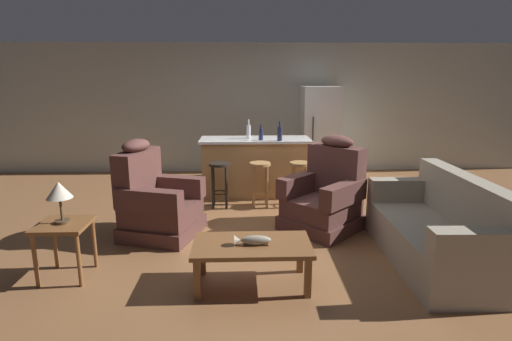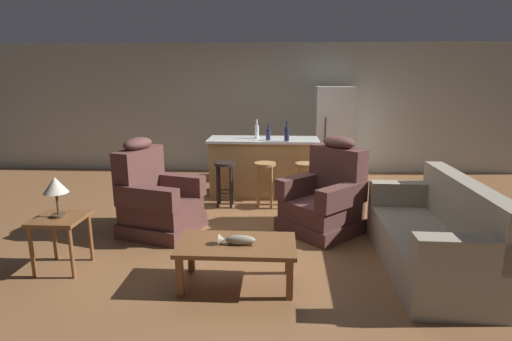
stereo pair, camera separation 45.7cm
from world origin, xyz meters
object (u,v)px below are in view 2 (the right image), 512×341
(bar_stool_right, at_px, (306,177))
(recliner_near_island, at_px, (326,199))
(couch, at_px, (435,238))
(bottle_wine_dark, at_px, (287,134))
(fish_figurine, at_px, (237,240))
(refrigerator, at_px, (333,133))
(kitchen_island, at_px, (263,167))
(end_table, at_px, (60,226))
(bottle_short_amber, at_px, (268,134))
(table_lamp, at_px, (55,187))
(bar_stool_left, at_px, (225,176))
(bottle_tall_green, at_px, (257,131))
(coffee_table, at_px, (237,248))
(recliner_near_lamp, at_px, (156,199))
(bar_stool_middle, at_px, (265,176))

(bar_stool_right, bearing_deg, recliner_near_island, -78.44)
(couch, xyz_separation_m, bottle_wine_dark, (-1.46, 2.35, 0.73))
(couch, bearing_deg, fish_figurine, 13.90)
(recliner_near_island, height_order, refrigerator, refrigerator)
(kitchen_island, height_order, bottle_wine_dark, bottle_wine_dark)
(end_table, relative_size, refrigerator, 0.32)
(bar_stool_right, distance_m, bottle_short_amber, 0.94)
(recliner_near_island, xyz_separation_m, bar_stool_right, (-0.19, 0.94, 0.05))
(refrigerator, bearing_deg, end_table, -129.09)
(table_lamp, bearing_deg, bar_stool_left, 57.18)
(couch, height_order, bottle_wine_dark, bottle_wine_dark)
(bottle_short_amber, bearing_deg, fish_figurine, -94.30)
(kitchen_island, height_order, bottle_tall_green, bottle_tall_green)
(recliner_near_island, distance_m, table_lamp, 3.09)
(end_table, height_order, bottle_wine_dark, bottle_wine_dark)
(couch, xyz_separation_m, bar_stool_right, (-1.17, 1.98, 0.13))
(coffee_table, distance_m, bottle_short_amber, 2.94)
(table_lamp, height_order, kitchen_island, table_lamp)
(table_lamp, bearing_deg, end_table, -26.40)
(couch, bearing_deg, bar_stool_right, -58.01)
(recliner_near_lamp, relative_size, bottle_wine_dark, 3.85)
(fish_figurine, height_order, bar_stool_left, bar_stool_left)
(bar_stool_middle, bearing_deg, couch, -47.96)
(recliner_near_lamp, relative_size, bar_stool_left, 1.76)
(bottle_tall_green, bearing_deg, couch, -53.45)
(kitchen_island, bearing_deg, recliner_near_lamp, -126.93)
(fish_figurine, bearing_deg, table_lamp, 171.81)
(bottle_short_amber, bearing_deg, kitchen_island, 117.34)
(bottle_tall_green, bearing_deg, fish_figurine, -90.45)
(kitchen_island, xyz_separation_m, bottle_tall_green, (-0.11, 0.01, 0.59))
(bar_stool_left, bearing_deg, table_lamp, -122.82)
(refrigerator, height_order, bottle_short_amber, refrigerator)
(bar_stool_right, bearing_deg, table_lamp, -140.45)
(coffee_table, xyz_separation_m, couch, (1.97, 0.41, -0.02))
(kitchen_island, distance_m, bottle_short_amber, 0.60)
(fish_figurine, distance_m, bar_stool_right, 2.55)
(recliner_near_island, relative_size, bar_stool_right, 1.76)
(fish_figurine, relative_size, bottle_short_amber, 1.35)
(bar_stool_right, height_order, bottle_tall_green, bottle_tall_green)
(refrigerator, height_order, bottle_tall_green, refrigerator)
(coffee_table, xyz_separation_m, bottle_wine_dark, (0.51, 2.76, 0.70))
(bottle_tall_green, bearing_deg, refrigerator, 40.27)
(end_table, bearing_deg, bar_stool_middle, 47.21)
(coffee_table, relative_size, bar_stool_right, 1.62)
(recliner_near_lamp, relative_size, end_table, 2.14)
(fish_figurine, xyz_separation_m, bar_stool_middle, (0.18, 2.42, 0.01))
(end_table, relative_size, table_lamp, 1.37)
(table_lamp, xyz_separation_m, bottle_tall_green, (1.84, 2.80, 0.20))
(bar_stool_left, height_order, refrigerator, refrigerator)
(end_table, bearing_deg, table_lamp, 153.60)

